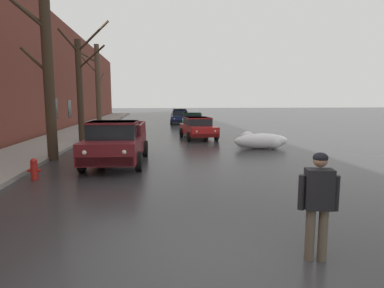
{
  "coord_description": "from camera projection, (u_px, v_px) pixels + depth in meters",
  "views": [
    {
      "loc": [
        -0.87,
        -4.49,
        2.57
      ],
      "look_at": [
        0.63,
        8.02,
        0.84
      ],
      "focal_mm": 30.19,
      "sensor_mm": 36.0,
      "label": 1
    }
  ],
  "objects": [
    {
      "name": "ground_plane",
      "position": [
        214.0,
        271.0,
        4.86
      ],
      "size": [
        200.0,
        200.0,
        0.0
      ],
      "primitive_type": "plane",
      "color": "#2B2B2D"
    },
    {
      "name": "fire_hydrant",
      "position": [
        34.0,
        169.0,
        10.41
      ],
      "size": [
        0.42,
        0.22,
        0.71
      ],
      "color": "#B21E19",
      "rests_on": "ground"
    },
    {
      "name": "pedestrian_with_coffee",
      "position": [
        318.0,
        198.0,
        5.08
      ],
      "size": [
        0.64,
        0.36,
        1.76
      ],
      "color": "brown",
      "rests_on": "ground"
    },
    {
      "name": "sedan_black_queued_behind_truck",
      "position": [
        180.0,
        114.0,
        41.17
      ],
      "size": [
        2.09,
        4.15,
        1.42
      ],
      "color": "black",
      "rests_on": "ground"
    },
    {
      "name": "brick_townhouse_facade",
      "position": [
        28.0,
        67.0,
        20.88
      ],
      "size": [
        0.63,
        80.0,
        9.42
      ],
      "color": "brown",
      "rests_on": "ground"
    },
    {
      "name": "sedan_green_parked_kerbside_mid",
      "position": [
        192.0,
        121.0,
        28.44
      ],
      "size": [
        2.28,
        4.0,
        1.42
      ],
      "color": "#1E5633",
      "rests_on": "ground"
    },
    {
      "name": "sedan_darkblue_parked_far_down_block",
      "position": [
        180.0,
        117.0,
        34.66
      ],
      "size": [
        2.27,
        4.29,
        1.42
      ],
      "color": "navy",
      "rests_on": "ground"
    },
    {
      "name": "snow_bank_along_left_kerb",
      "position": [
        263.0,
        141.0,
        17.1
      ],
      "size": [
        2.9,
        0.93,
        0.82
      ],
      "color": "white",
      "rests_on": "ground"
    },
    {
      "name": "snow_bank_near_corner_left",
      "position": [
        104.0,
        133.0,
        21.62
      ],
      "size": [
        2.02,
        1.41,
        0.82
      ],
      "color": "white",
      "rests_on": "ground"
    },
    {
      "name": "bare_tree_second_along_sidewalk",
      "position": [
        47.0,
        70.0,
        13.31
      ],
      "size": [
        1.86,
        1.77,
        7.39
      ],
      "color": "#382B1E",
      "rests_on": "ground"
    },
    {
      "name": "left_sidewalk_slab",
      "position": [
        65.0,
        137.0,
        21.75
      ],
      "size": [
        3.14,
        80.0,
        0.16
      ],
      "primitive_type": "cube",
      "color": "gray",
      "rests_on": "ground"
    },
    {
      "name": "bare_tree_mid_block",
      "position": [
        80.0,
        87.0,
        18.97
      ],
      "size": [
        2.78,
        1.38,
        6.96
      ],
      "color": "#382B1E",
      "rests_on": "ground"
    },
    {
      "name": "snow_bank_near_corner_right",
      "position": [
        251.0,
        139.0,
        19.2
      ],
      "size": [
        1.76,
        1.13,
        0.71
      ],
      "color": "white",
      "rests_on": "ground"
    },
    {
      "name": "pickup_truck_maroon_approaching_near_lane",
      "position": [
        116.0,
        142.0,
        12.98
      ],
      "size": [
        2.44,
        5.25,
        1.76
      ],
      "color": "maroon",
      "rests_on": "ground"
    },
    {
      "name": "sedan_red_parked_kerbside_close",
      "position": [
        198.0,
        127.0,
        21.53
      ],
      "size": [
        2.27,
        4.29,
        1.42
      ],
      "color": "red",
      "rests_on": "ground"
    },
    {
      "name": "bare_tree_far_down_block",
      "position": [
        97.0,
        86.0,
        25.42
      ],
      "size": [
        2.17,
        1.65,
        6.85
      ],
      "color": "#4C3D2D",
      "rests_on": "ground"
    }
  ]
}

